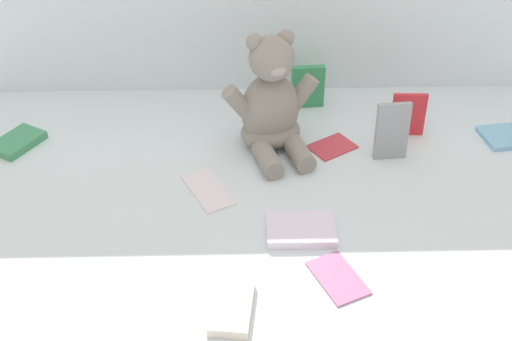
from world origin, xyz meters
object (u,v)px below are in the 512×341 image
(book_case_3, at_px, (301,229))
(book_case_6, at_px, (232,306))
(book_case_0, at_px, (408,114))
(book_case_10, at_px, (506,137))
(book_case_9, at_px, (332,146))
(book_case_7, at_px, (18,142))
(book_case_5, at_px, (208,189))
(teddy_bear, at_px, (272,106))
(book_case_4, at_px, (308,87))
(book_case_1, at_px, (338,277))
(book_case_2, at_px, (392,131))

(book_case_3, height_order, book_case_6, book_case_6)
(book_case_0, relative_size, book_case_10, 0.97)
(book_case_9, bearing_deg, book_case_7, -124.56)
(book_case_5, distance_m, book_case_10, 0.73)
(book_case_7, xyz_separation_m, book_case_10, (1.16, -0.00, -0.00))
(teddy_bear, height_order, book_case_4, teddy_bear)
(book_case_3, height_order, book_case_5, book_case_3)
(book_case_1, height_order, book_case_4, book_case_4)
(book_case_0, bearing_deg, teddy_bear, -171.05)
(book_case_0, bearing_deg, book_case_6, -125.35)
(book_case_7, distance_m, book_case_9, 0.74)
(book_case_1, bearing_deg, teddy_bear, 79.25)
(book_case_6, distance_m, book_case_9, 0.54)
(book_case_2, bearing_deg, teddy_bear, 163.22)
(book_case_7, xyz_separation_m, book_case_9, (0.74, -0.03, -0.01))
(book_case_9, bearing_deg, book_case_2, 41.15)
(book_case_3, height_order, book_case_7, same)
(book_case_3, xyz_separation_m, book_case_4, (0.06, 0.48, 0.05))
(book_case_0, height_order, book_case_6, book_case_0)
(book_case_0, distance_m, book_case_7, 0.93)
(book_case_4, bearing_deg, book_case_2, -58.29)
(teddy_bear, xyz_separation_m, book_case_1, (0.10, -0.43, -0.10))
(book_case_3, xyz_separation_m, book_case_9, (0.10, 0.29, -0.01))
(book_case_3, xyz_separation_m, book_case_7, (-0.64, 0.32, -0.00))
(book_case_2, distance_m, book_case_3, 0.34)
(book_case_0, xyz_separation_m, book_case_3, (-0.28, -0.35, -0.04))
(book_case_2, relative_size, book_case_7, 1.18)
(book_case_2, distance_m, book_case_6, 0.58)
(book_case_1, xyz_separation_m, book_case_4, (-0.00, 0.61, 0.05))
(teddy_bear, distance_m, book_case_4, 0.21)
(book_case_1, relative_size, book_case_10, 1.07)
(teddy_bear, height_order, book_case_2, teddy_bear)
(book_case_1, xyz_separation_m, book_case_2, (0.17, 0.38, 0.06))
(teddy_bear, xyz_separation_m, book_case_4, (0.10, 0.17, -0.05))
(book_case_5, distance_m, book_case_6, 0.33)
(book_case_4, bearing_deg, book_case_0, -35.22)
(teddy_bear, height_order, book_case_0, teddy_bear)
(book_case_5, bearing_deg, book_case_1, 106.51)
(book_case_2, height_order, book_case_7, book_case_2)
(book_case_6, distance_m, book_case_10, 0.83)
(book_case_1, distance_m, book_case_7, 0.83)
(teddy_bear, height_order, book_case_9, teddy_bear)
(book_case_0, height_order, book_case_7, book_case_0)
(teddy_bear, relative_size, book_case_4, 2.51)
(book_case_3, height_order, book_case_10, book_case_3)
(book_case_3, relative_size, book_case_5, 0.96)
(teddy_bear, bearing_deg, book_case_0, -9.57)
(book_case_1, bearing_deg, book_case_2, 42.24)
(book_case_10, bearing_deg, teddy_bear, -97.29)
(book_case_2, distance_m, book_case_4, 0.28)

